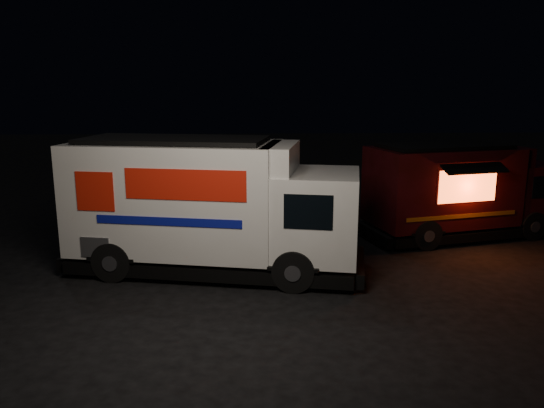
{
  "coord_description": "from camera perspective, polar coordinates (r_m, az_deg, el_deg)",
  "views": [
    {
      "loc": [
        -0.62,
        -12.02,
        4.49
      ],
      "look_at": [
        0.0,
        2.0,
        1.38
      ],
      "focal_mm": 35.0,
      "sensor_mm": 36.0,
      "label": 1
    }
  ],
  "objects": [
    {
      "name": "ground",
      "position": [
        12.85,
        0.39,
        -7.95
      ],
      "size": [
        80.0,
        80.0,
        0.0
      ],
      "primitive_type": "plane",
      "color": "black",
      "rests_on": "ground"
    },
    {
      "name": "white_truck",
      "position": [
        12.98,
        -6.17,
        -0.2
      ],
      "size": [
        7.62,
        3.88,
        3.3
      ],
      "primitive_type": null,
      "rotation": [
        0.0,
        0.0,
        -0.2
      ],
      "color": "white",
      "rests_on": "ground"
    },
    {
      "name": "red_truck",
      "position": [
        17.08,
        19.93,
        1.41
      ],
      "size": [
        6.47,
        3.64,
        2.85
      ],
      "primitive_type": null,
      "rotation": [
        0.0,
        0.0,
        0.24
      ],
      "color": "#370A0F",
      "rests_on": "ground"
    }
  ]
}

